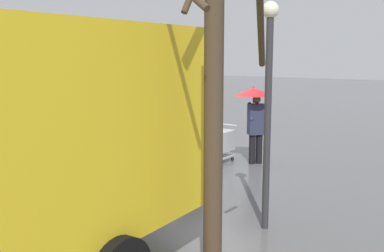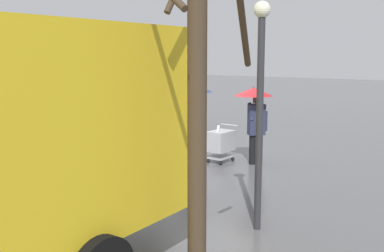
{
  "view_description": "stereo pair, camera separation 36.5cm",
  "coord_description": "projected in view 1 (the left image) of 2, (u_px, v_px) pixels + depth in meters",
  "views": [
    {
      "loc": [
        -6.35,
        11.08,
        3.01
      ],
      "look_at": [
        0.32,
        0.65,
        1.05
      ],
      "focal_mm": 42.74,
      "sensor_mm": 36.0,
      "label": 1
    },
    {
      "loc": [
        -6.65,
        10.88,
        3.01
      ],
      "look_at": [
        0.32,
        0.65,
        1.05
      ],
      "focal_mm": 42.74,
      "sensor_mm": 36.0,
      "label": 2
    }
  ],
  "objects": [
    {
      "name": "slush_patch_mid_street",
      "position": [
        126.0,
        183.0,
        10.77
      ],
      "size": [
        2.27,
        2.27,
        0.01
      ],
      "primitive_type": "cylinder",
      "color": "silver",
      "rests_on": "ground"
    },
    {
      "name": "bare_tree_near",
      "position": [
        213.0,
        131.0,
        5.62
      ],
      "size": [
        1.52,
        1.53,
        4.36
      ],
      "color": "#423323",
      "rests_on": "ground"
    },
    {
      "name": "street_lamp",
      "position": [
        268.0,
        93.0,
        7.62
      ],
      "size": [
        0.28,
        0.28,
        3.86
      ],
      "color": "#2D2D33",
      "rests_on": "ground"
    },
    {
      "name": "pedestrian_black_side",
      "position": [
        193.0,
        102.0,
        13.66
      ],
      "size": [
        1.04,
        1.04,
        2.15
      ],
      "color": "black",
      "rests_on": "ground"
    },
    {
      "name": "cargo_van_parked_right",
      "position": [
        143.0,
        107.0,
        15.94
      ],
      "size": [
        2.4,
        5.43,
        2.6
      ],
      "color": "#B7BABF",
      "rests_on": "ground"
    },
    {
      "name": "ground_plane",
      "position": [
        214.0,
        160.0,
        13.07
      ],
      "size": [
        90.0,
        90.0,
        0.0
      ],
      "primitive_type": "plane",
      "color": "#5B5B5E"
    },
    {
      "name": "shopping_cart_vendor",
      "position": [
        221.0,
        142.0,
        12.8
      ],
      "size": [
        0.6,
        0.85,
        1.04
      ],
      "color": "#B2B2B7",
      "rests_on": "ground"
    },
    {
      "name": "pedestrian_pink_side",
      "position": [
        255.0,
        107.0,
        12.44
      ],
      "size": [
        1.04,
        1.04,
        2.15
      ],
      "color": "black",
      "rests_on": "ground"
    },
    {
      "name": "hand_dolly_boxes",
      "position": [
        193.0,
        132.0,
        13.74
      ],
      "size": [
        0.69,
        0.82,
        1.32
      ],
      "color": "#515156",
      "rests_on": "ground"
    }
  ]
}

